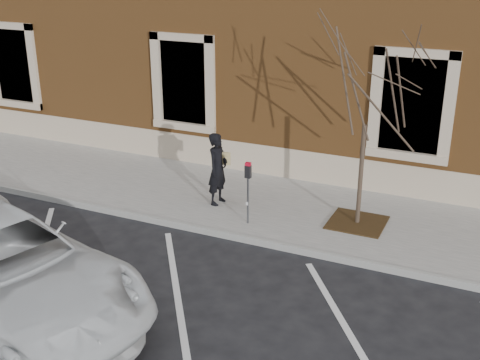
% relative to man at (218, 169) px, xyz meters
% --- Properties ---
extents(ground, '(120.00, 120.00, 0.00)m').
position_rel_man_xyz_m(ground, '(0.87, -1.26, -1.00)').
color(ground, '#28282B').
rests_on(ground, ground).
extents(sidewalk_near, '(40.00, 3.50, 0.15)m').
position_rel_man_xyz_m(sidewalk_near, '(0.87, 0.49, -0.93)').
color(sidewalk_near, beige).
rests_on(sidewalk_near, ground).
extents(curb_near, '(40.00, 0.12, 0.15)m').
position_rel_man_xyz_m(curb_near, '(0.87, -1.31, -0.93)').
color(curb_near, '#9E9E99').
rests_on(curb_near, ground).
extents(parking_stripes, '(28.00, 4.40, 0.01)m').
position_rel_man_xyz_m(parking_stripes, '(0.87, -3.46, -1.00)').
color(parking_stripes, silver).
rests_on(parking_stripes, ground).
extents(building_civic, '(40.00, 8.62, 8.00)m').
position_rel_man_xyz_m(building_civic, '(0.87, 6.48, 2.99)').
color(building_civic, brown).
rests_on(building_civic, ground).
extents(man, '(0.46, 0.66, 1.71)m').
position_rel_man_xyz_m(man, '(0.00, 0.00, 0.00)').
color(man, black).
rests_on(man, sidewalk_near).
extents(parking_meter, '(0.13, 0.10, 1.40)m').
position_rel_man_xyz_m(parking_meter, '(1.09, -0.73, 0.12)').
color(parking_meter, '#595B60').
rests_on(parking_meter, sidewalk_near).
extents(tree_grate, '(1.19, 1.19, 0.03)m').
position_rel_man_xyz_m(tree_grate, '(3.26, 0.27, -0.84)').
color(tree_grate, '#422C15').
rests_on(tree_grate, sidewalk_near).
extents(sapling, '(2.43, 2.43, 4.05)m').
position_rel_man_xyz_m(sapling, '(3.26, 0.27, 1.98)').
color(sapling, '#47362B').
rests_on(sapling, sidewalk_near).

